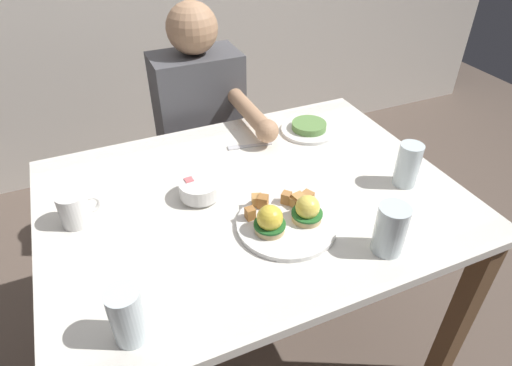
% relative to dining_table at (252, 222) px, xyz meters
% --- Properties ---
extents(ground_plane, '(6.00, 6.00, 0.00)m').
position_rel_dining_table_xyz_m(ground_plane, '(0.00, 0.00, -0.63)').
color(ground_plane, brown).
extents(dining_table, '(1.20, 0.90, 0.74)m').
position_rel_dining_table_xyz_m(dining_table, '(0.00, 0.00, 0.00)').
color(dining_table, white).
rests_on(dining_table, ground_plane).
extents(eggs_benedict_plate, '(0.27, 0.27, 0.09)m').
position_rel_dining_table_xyz_m(eggs_benedict_plate, '(0.03, -0.16, 0.13)').
color(eggs_benedict_plate, white).
rests_on(eggs_benedict_plate, dining_table).
extents(fruit_bowl, '(0.12, 0.12, 0.06)m').
position_rel_dining_table_xyz_m(fruit_bowl, '(-0.14, 0.05, 0.14)').
color(fruit_bowl, white).
rests_on(fruit_bowl, dining_table).
extents(coffee_mug, '(0.11, 0.08, 0.09)m').
position_rel_dining_table_xyz_m(coffee_mug, '(-0.48, 0.08, 0.16)').
color(coffee_mug, white).
rests_on(coffee_mug, dining_table).
extents(fork, '(0.16, 0.05, 0.00)m').
position_rel_dining_table_xyz_m(fork, '(0.09, 0.25, 0.11)').
color(fork, silver).
rests_on(fork, dining_table).
extents(water_glass_near, '(0.07, 0.07, 0.13)m').
position_rel_dining_table_xyz_m(water_glass_near, '(-0.41, -0.34, 0.17)').
color(water_glass_near, silver).
rests_on(water_glass_near, dining_table).
extents(water_glass_far, '(0.08, 0.08, 0.14)m').
position_rel_dining_table_xyz_m(water_glass_far, '(0.22, -0.34, 0.16)').
color(water_glass_far, silver).
rests_on(water_glass_far, dining_table).
extents(water_glass_extra, '(0.07, 0.07, 0.14)m').
position_rel_dining_table_xyz_m(water_glass_extra, '(0.45, -0.13, 0.16)').
color(water_glass_extra, silver).
rests_on(water_glass_extra, dining_table).
extents(side_plate, '(0.20, 0.20, 0.04)m').
position_rel_dining_table_xyz_m(side_plate, '(0.33, 0.26, 0.12)').
color(side_plate, white).
rests_on(side_plate, dining_table).
extents(diner_person, '(0.34, 0.54, 1.14)m').
position_rel_dining_table_xyz_m(diner_person, '(0.04, 0.60, 0.02)').
color(diner_person, '#33333D').
rests_on(diner_person, ground_plane).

